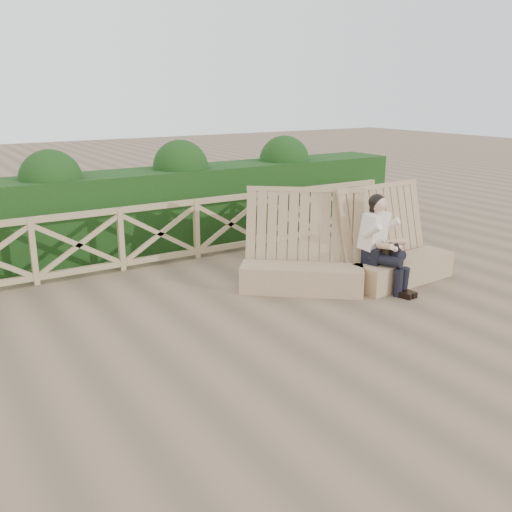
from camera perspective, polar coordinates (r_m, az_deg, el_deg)
ground at (r=7.44m, az=1.29°, el=-7.47°), size 60.00×60.00×0.00m
bench at (r=9.11m, az=9.59°, el=-0.59°), size 3.47×1.81×1.55m
woman at (r=8.93m, az=12.39°, el=1.50°), size 0.55×0.99×1.49m
guardrail at (r=10.21m, az=-9.59°, el=2.22°), size 10.10×0.09×1.10m
hedge at (r=11.26m, az=-12.03°, el=4.43°), size 12.00×1.20×1.50m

